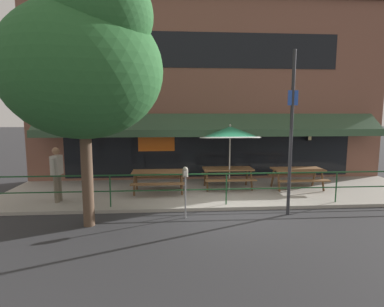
{
  "coord_description": "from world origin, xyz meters",
  "views": [
    {
      "loc": [
        -1.67,
        -8.41,
        2.82
      ],
      "look_at": [
        -0.95,
        1.6,
        1.5
      ],
      "focal_mm": 28.0,
      "sensor_mm": 36.0,
      "label": 1
    }
  ],
  "objects": [
    {
      "name": "street_sign_pole",
      "position": [
        1.63,
        -0.45,
        2.32
      ],
      "size": [
        0.28,
        0.09,
        4.53
      ],
      "color": "#2D2D33",
      "rests_on": "ground"
    },
    {
      "name": "patio_deck",
      "position": [
        0.0,
        2.0,
        0.05
      ],
      "size": [
        15.0,
        4.0,
        0.1
      ],
      "primitive_type": "cube",
      "color": "#9E998E",
      "rests_on": "ground"
    },
    {
      "name": "patio_railing",
      "position": [
        0.0,
        0.3,
        0.8
      ],
      "size": [
        13.84,
        0.04,
        0.97
      ],
      "color": "#194723",
      "rests_on": "patio_deck"
    },
    {
      "name": "pedestrian_walking",
      "position": [
        -5.19,
        0.97,
        1.06
      ],
      "size": [
        0.27,
        0.62,
        1.71
      ],
      "color": "#665B4C",
      "rests_on": "patio_deck"
    },
    {
      "name": "picnic_table_centre",
      "position": [
        0.41,
        2.24,
        0.71
      ],
      "size": [
        1.8,
        1.42,
        0.76
      ],
      "color": "brown",
      "rests_on": "patio_deck"
    },
    {
      "name": "ground_plane",
      "position": [
        0.0,
        0.0,
        0.0
      ],
      "size": [
        120.0,
        120.0,
        0.0
      ],
      "primitive_type": "plane",
      "color": "#2D2D30"
    },
    {
      "name": "picnic_table_right",
      "position": [
        2.93,
        1.98,
        0.71
      ],
      "size": [
        1.8,
        1.42,
        0.76
      ],
      "color": "brown",
      "rests_on": "patio_deck"
    },
    {
      "name": "picnic_table_left",
      "position": [
        -2.1,
        1.84,
        0.71
      ],
      "size": [
        1.8,
        1.42,
        0.76
      ],
      "color": "brown",
      "rests_on": "patio_deck"
    },
    {
      "name": "street_tree_curbside",
      "position": [
        -3.65,
        -0.97,
        4.07
      ],
      "size": [
        3.86,
        3.47,
        6.08
      ],
      "color": "brown",
      "rests_on": "ground"
    },
    {
      "name": "parking_meter_near",
      "position": [
        -1.28,
        -0.52,
        1.15
      ],
      "size": [
        0.15,
        0.16,
        1.42
      ],
      "color": "gray",
      "rests_on": "ground"
    },
    {
      "name": "restaurant_building",
      "position": [
        0.0,
        4.22,
        3.81
      ],
      "size": [
        15.0,
        1.6,
        7.68
      ],
      "color": "brown",
      "rests_on": "ground"
    },
    {
      "name": "patio_umbrella_centre",
      "position": [
        0.41,
        1.92,
        2.18
      ],
      "size": [
        2.14,
        2.14,
        2.39
      ],
      "color": "#B7B2A8",
      "rests_on": "patio_deck"
    }
  ]
}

